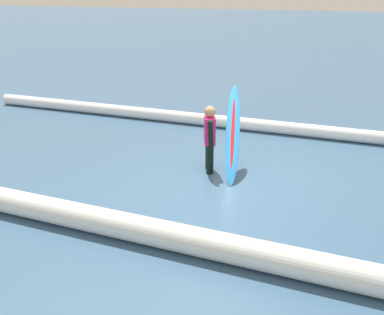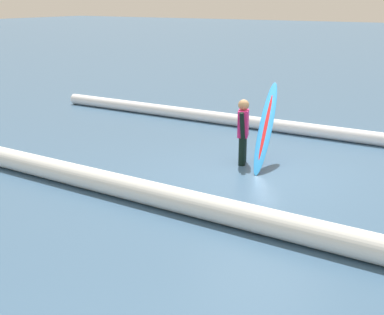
{
  "view_description": "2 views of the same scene",
  "coord_description": "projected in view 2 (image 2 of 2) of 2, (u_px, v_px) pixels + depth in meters",
  "views": [
    {
      "loc": [
        -2.05,
        7.93,
        3.44
      ],
      "look_at": [
        0.56,
        0.77,
        0.67
      ],
      "focal_mm": 44.09,
      "sensor_mm": 36.0,
      "label": 1
    },
    {
      "loc": [
        -4.63,
        9.77,
        3.27
      ],
      "look_at": [
        0.51,
        1.69,
        0.62
      ],
      "focal_mm": 54.53,
      "sensor_mm": 36.0,
      "label": 2
    }
  ],
  "objects": [
    {
      "name": "surfboard",
      "position": [
        266.0,
        127.0,
        11.54
      ],
      "size": [
        0.66,
        1.68,
        1.58
      ],
      "color": "#268CE5",
      "rests_on": "ground_plane"
    },
    {
      "name": "wave_crest_midground",
      "position": [
        186.0,
        202.0,
        9.02
      ],
      "size": [
        17.63,
        1.32,
        0.39
      ],
      "primitive_type": "cylinder",
      "rotation": [
        0.0,
        1.57,
        -0.05
      ],
      "color": "white",
      "rests_on": "ground_plane"
    },
    {
      "name": "surfer",
      "position": [
        243.0,
        129.0,
        11.63
      ],
      "size": [
        0.32,
        0.58,
        1.31
      ],
      "rotation": [
        0.0,
        0.0,
        1.96
      ],
      "color": "black",
      "rests_on": "ground_plane"
    },
    {
      "name": "ground_plane",
      "position": [
        261.0,
        172.0,
        11.21
      ],
      "size": [
        137.05,
        137.05,
        0.0
      ],
      "primitive_type": "plane",
      "color": "#385A7B"
    }
  ]
}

